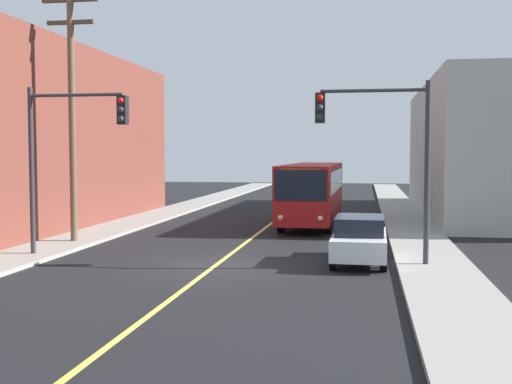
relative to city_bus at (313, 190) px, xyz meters
name	(u,v)px	position (x,y,z in m)	size (l,w,h in m)	color
ground_plane	(216,265)	(-2.20, -13.32, -1.82)	(120.00, 120.00, 0.00)	black
sidewalk_left	(123,226)	(-9.45, -3.32, -1.74)	(2.50, 90.00, 0.15)	gray
sidewalk_right	(413,231)	(5.05, -3.32, -1.74)	(2.50, 90.00, 0.15)	gray
lane_stripe_center	(277,219)	(-2.20, 1.68, -1.81)	(0.16, 60.00, 0.01)	#D8CC4C
city_bus	(313,190)	(0.00, 0.00, 0.00)	(2.70, 12.19, 3.20)	maroon
parked_car_white	(360,239)	(2.59, -12.11, -0.98)	(1.89, 4.44, 1.62)	silver
utility_pole_near	(72,102)	(-9.17, -9.53, 4.08)	(2.40, 0.28, 10.47)	brown
traffic_signal_left_corner	(71,139)	(-7.61, -12.90, 2.49)	(3.75, 0.48, 6.00)	#2D2D33
traffic_signal_right_corner	(380,138)	(3.21, -12.79, 2.49)	(3.75, 0.48, 6.00)	#2D2D33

